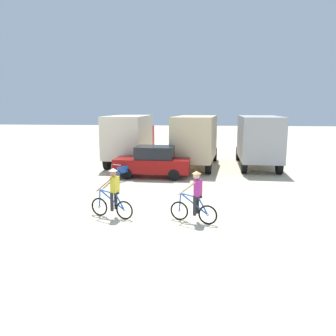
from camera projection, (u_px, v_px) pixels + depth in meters
ground_plane at (162, 214)px, 12.51m from camera, size 120.00×120.00×0.00m
box_truck_cream_rv at (131, 137)px, 23.27m from camera, size 2.49×6.79×3.35m
box_truck_tan_camper at (196, 139)px, 22.09m from camera, size 3.03×6.95×3.35m
box_truck_grey_hauler at (258, 139)px, 22.00m from camera, size 2.60×6.82×3.35m
sedan_parked at (153, 162)px, 18.95m from camera, size 4.24×1.86×1.76m
cyclist_orange_shirt at (113, 195)px, 11.96m from camera, size 1.67×0.68×1.82m
cyclist_cowboy_hat at (195, 199)px, 11.46m from camera, size 1.65×0.73×1.82m
bicycle_spare at (123, 174)px, 18.04m from camera, size 0.88×1.56×0.97m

